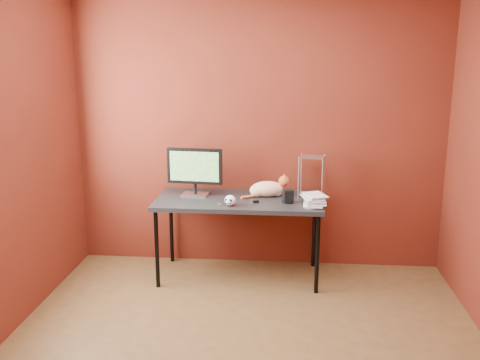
# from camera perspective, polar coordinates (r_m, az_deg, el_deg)

# --- Properties ---
(room) EXTENTS (3.52, 3.52, 2.61)m
(room) POSITION_cam_1_polar(r_m,az_deg,el_deg) (3.33, 0.35, 3.08)
(room) COLOR #53381C
(room) RESTS_ON ground
(desk) EXTENTS (1.50, 0.70, 0.75)m
(desk) POSITION_cam_1_polar(r_m,az_deg,el_deg) (4.85, -0.10, -2.59)
(desk) COLOR black
(desk) RESTS_ON ground
(monitor) EXTENTS (0.51, 0.18, 0.44)m
(monitor) POSITION_cam_1_polar(r_m,az_deg,el_deg) (4.90, -4.86, 1.13)
(monitor) COLOR silver
(monitor) RESTS_ON desk
(cat) EXTENTS (0.44, 0.23, 0.21)m
(cat) POSITION_cam_1_polar(r_m,az_deg,el_deg) (4.90, 2.96, -0.93)
(cat) COLOR orange
(cat) RESTS_ON desk
(skull_mug) EXTENTS (0.10, 0.10, 0.09)m
(skull_mug) POSITION_cam_1_polar(r_m,az_deg,el_deg) (4.61, -1.06, -2.19)
(skull_mug) COLOR white
(skull_mug) RESTS_ON desk
(speaker) EXTENTS (0.10, 0.10, 0.12)m
(speaker) POSITION_cam_1_polar(r_m,az_deg,el_deg) (4.71, 5.13, -1.80)
(speaker) COLOR black
(speaker) RESTS_ON desk
(book_stack) EXTENTS (0.23, 0.26, 1.10)m
(book_stack) POSITION_cam_1_polar(r_m,az_deg,el_deg) (4.54, 7.11, 3.97)
(book_stack) COLOR beige
(book_stack) RESTS_ON desk
(wire_rack) EXTENTS (0.24, 0.21, 0.37)m
(wire_rack) POSITION_cam_1_polar(r_m,az_deg,el_deg) (4.96, 7.64, 0.47)
(wire_rack) COLOR silver
(wire_rack) RESTS_ON desk
(pocket_knife) EXTENTS (0.08, 0.02, 0.02)m
(pocket_knife) POSITION_cam_1_polar(r_m,az_deg,el_deg) (4.62, -0.89, -2.65)
(pocket_knife) COLOR #A50C26
(pocket_knife) RESTS_ON desk
(black_gadget) EXTENTS (0.05, 0.04, 0.02)m
(black_gadget) POSITION_cam_1_polar(r_m,az_deg,el_deg) (4.71, 1.69, -2.29)
(black_gadget) COLOR black
(black_gadget) RESTS_ON desk
(washer) EXTENTS (0.05, 0.05, 0.00)m
(washer) POSITION_cam_1_polar(r_m,az_deg,el_deg) (4.69, -2.11, -2.52)
(washer) COLOR silver
(washer) RESTS_ON desk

